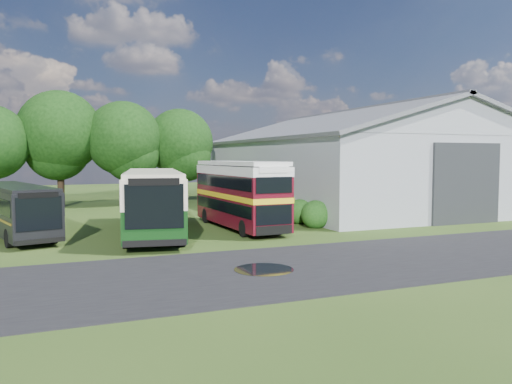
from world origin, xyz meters
name	(u,v)px	position (x,y,z in m)	size (l,w,h in m)	color
ground	(269,253)	(0.00, 0.00, 0.00)	(120.00, 120.00, 0.00)	#253C13
asphalt_road	(367,260)	(3.00, -3.00, 0.00)	(60.00, 8.00, 0.02)	black
puddle	(264,270)	(-1.50, -3.00, 0.00)	(2.20, 2.20, 0.01)	black
storage_shed	(357,157)	(15.00, 15.98, 4.17)	(18.80, 24.80, 8.15)	gray
tree_mid	(60,132)	(-8.00, 24.80, 6.18)	(6.80, 6.80, 9.60)	black
tree_right_a	(123,139)	(-3.00, 23.80, 5.69)	(6.26, 6.26, 8.83)	black
tree_right_b	(180,143)	(2.00, 24.60, 5.44)	(5.98, 5.98, 8.45)	black
shrub_front	(315,228)	(5.60, 6.00, 0.00)	(1.70, 1.70, 1.70)	#194714
shrub_mid	(300,223)	(5.60, 8.00, 0.00)	(1.60, 1.60, 1.60)	#194714
shrub_back	(286,220)	(5.60, 10.00, 0.00)	(1.80, 1.80, 1.80)	#194714
bus_green_single	(153,200)	(-3.60, 7.40, 1.81)	(4.91, 12.61, 3.39)	black
bus_maroon_double	(240,195)	(1.39, 7.41, 1.94)	(2.64, 9.13, 3.89)	black
bus_dark_single	(14,209)	(-10.48, 9.04, 1.43)	(4.79, 10.00, 2.69)	black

